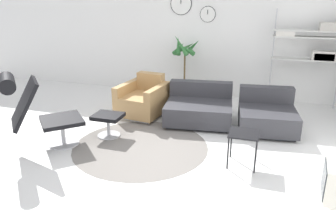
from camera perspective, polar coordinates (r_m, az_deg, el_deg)
name	(u,v)px	position (r m, az deg, el deg)	size (l,w,h in m)	color
ground_plane	(161,145)	(4.92, -1.24, -7.02)	(12.00, 12.00, 0.00)	white
wall_back	(202,31)	(7.17, 5.93, 12.76)	(12.00, 0.09, 2.80)	white
round_rug	(141,146)	(4.90, -4.78, -7.17)	(1.99, 1.99, 0.01)	slate
lounge_chair	(34,105)	(4.92, -22.34, -0.05)	(1.12, 1.11, 1.13)	#BCBCC1
ottoman	(108,120)	(5.22, -10.40, -2.67)	(0.44, 0.38, 0.36)	#BCBCC1
armchair_red	(143,100)	(6.05, -4.31, 0.80)	(0.85, 0.95, 0.74)	silver
couch_low	(199,109)	(5.76, 5.44, -0.64)	(1.23, 1.08, 0.65)	black
couch_second	(267,116)	(5.64, 16.82, -1.80)	(1.01, 1.05, 0.65)	black
side_table	(244,137)	(4.34, 13.06, -5.43)	(0.38, 0.38, 0.46)	black
potted_plant	(184,73)	(6.94, 2.89, 5.61)	(0.60, 0.59, 1.37)	silver
shelf_unit	(316,44)	(6.76, 24.42, 9.60)	(1.30, 0.28, 1.88)	#BCBCC1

